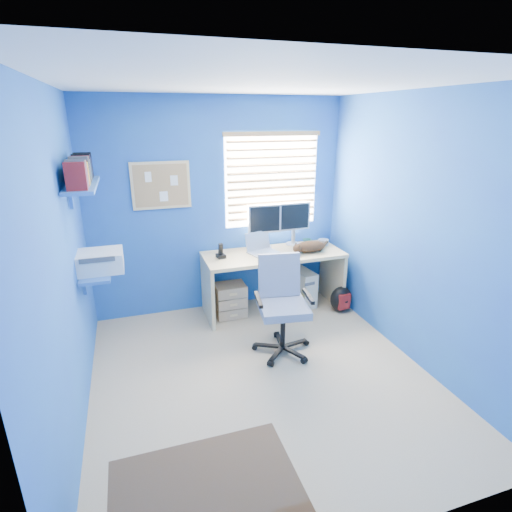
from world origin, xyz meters
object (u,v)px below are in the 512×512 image
object	(u,v)px
desk	(273,282)
office_chair	(282,317)
laptop	(263,244)
cat	(310,247)
tower_pc	(302,287)

from	to	relation	value
desk	office_chair	size ratio (longest dim) A/B	1.69
laptop	cat	bearing A→B (deg)	-29.48
cat	tower_pc	distance (m)	0.60
desk	cat	bearing A→B (deg)	-12.57
cat	desk	bearing A→B (deg)	151.65
desk	cat	world-z (taller)	cat
cat	office_chair	size ratio (longest dim) A/B	0.38
laptop	tower_pc	distance (m)	0.82
tower_pc	desk	bearing A→B (deg)	179.42
desk	office_chair	xyz separation A→B (m)	(-0.22, -0.87, -0.01)
desk	laptop	size ratio (longest dim) A/B	5.01
laptop	tower_pc	world-z (taller)	laptop
laptop	cat	world-z (taller)	laptop
cat	tower_pc	bearing A→B (deg)	80.86
desk	laptop	world-z (taller)	laptop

